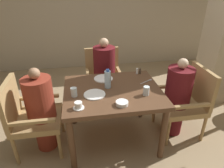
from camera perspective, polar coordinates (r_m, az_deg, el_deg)
ground_plane at (r=2.75m, az=0.17°, el=-15.02°), size 16.00×16.00×0.00m
wall_back at (r=4.61m, az=-5.64°, el=21.74°), size 8.00×0.06×2.80m
dining_table at (r=2.37m, az=0.19°, el=-3.71°), size 1.12×0.93×0.73m
chair_left_side at (r=2.50m, az=-22.64°, el=-8.03°), size 0.54×0.54×0.91m
diner_in_left_chair at (r=2.44m, az=-19.54°, el=-6.92°), size 0.32×0.32×1.06m
chair_far_side at (r=3.20m, az=-2.48°, el=2.32°), size 0.54×0.54×0.91m
diner_in_far_chair at (r=3.04m, az=-2.17°, el=2.74°), size 0.32×0.32×1.15m
chair_right_side at (r=2.76m, az=20.64°, el=-4.13°), size 0.54×0.54×0.91m
diner_in_right_chair at (r=2.67m, az=18.10°, el=-3.56°), size 0.32×0.32×1.06m
plate_main_left at (r=2.22m, az=-5.00°, el=-2.99°), size 0.24×0.24×0.01m
plate_main_right at (r=2.57m, az=-2.48°, el=1.56°), size 0.24×0.24×0.01m
teacup_with_saucer at (r=2.01m, az=-9.56°, el=-6.07°), size 0.11×0.11×0.07m
bowl_small at (r=2.04m, az=2.87°, el=-5.50°), size 0.13×0.13×0.04m
water_bottle at (r=2.32m, az=-1.23°, el=1.40°), size 0.07×0.07×0.23m
glass_tall_near at (r=2.21m, az=-10.83°, el=-2.28°), size 0.07×0.07×0.10m
glass_tall_mid at (r=2.23m, az=9.74°, el=-1.92°), size 0.07×0.07×0.10m
salt_shaker at (r=2.72m, az=7.20°, el=3.68°), size 0.03×0.03×0.08m
pepper_shaker at (r=2.73m, az=7.99°, el=3.69°), size 0.03×0.03×0.08m
fork_beside_plate at (r=2.55m, az=10.03°, el=0.81°), size 0.18×0.11×0.00m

